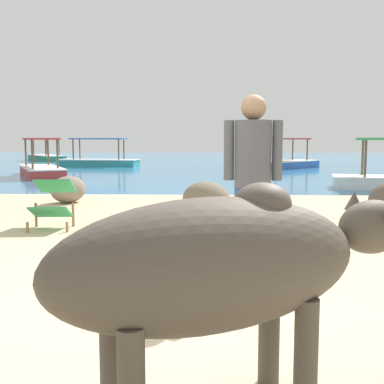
% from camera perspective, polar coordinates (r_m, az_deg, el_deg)
% --- Properties ---
extents(sand_beach, '(18.00, 14.00, 0.04)m').
position_cam_1_polar(sand_beach, '(3.74, -3.31, -13.29)').
color(sand_beach, '#CCB78E').
rests_on(sand_beach, ground).
extents(water_surface, '(60.00, 36.00, 0.03)m').
position_cam_1_polar(water_surface, '(25.54, 1.30, 3.53)').
color(water_surface, teal).
rests_on(water_surface, ground).
extents(cow, '(1.83, 1.15, 1.05)m').
position_cam_1_polar(cow, '(2.11, 3.50, -8.73)').
color(cow, '#4C4238').
rests_on(cow, sand_beach).
extents(deck_chair_near, '(0.60, 0.81, 0.68)m').
position_cam_1_polar(deck_chair_near, '(6.94, -16.27, -0.95)').
color(deck_chair_near, olive).
rests_on(deck_chair_near, sand_beach).
extents(person_standing, '(0.51, 0.32, 1.62)m').
position_cam_1_polar(person_standing, '(4.21, 7.28, 2.35)').
color(person_standing, '#334C99').
rests_on(person_standing, sand_beach).
extents(shore_rock_large, '(1.06, 1.12, 0.57)m').
position_cam_1_polar(shore_rock_large, '(7.54, 1.71, -0.89)').
color(shore_rock_large, '#756651').
rests_on(shore_rock_large, sand_beach).
extents(shore_rock_medium, '(0.85, 0.94, 0.52)m').
position_cam_1_polar(shore_rock_medium, '(9.55, -14.59, 0.29)').
color(shore_rock_medium, gray).
rests_on(shore_rock_medium, sand_beach).
extents(shore_rock_flat, '(0.56, 0.57, 0.27)m').
position_cam_1_polar(shore_rock_flat, '(9.04, 1.85, -0.64)').
color(shore_rock_flat, brown).
rests_on(shore_rock_flat, sand_beach).
extents(boat_red, '(2.67, 3.80, 1.29)m').
position_cam_1_polar(boat_red, '(16.95, -17.59, 2.75)').
color(boat_red, '#C63833').
rests_on(boat_red, water_surface).
extents(boat_blue, '(3.45, 3.37, 1.29)m').
position_cam_1_polar(boat_blue, '(20.79, 11.01, 3.56)').
color(boat_blue, '#3866B7').
rests_on(boat_blue, water_surface).
extents(boat_teal, '(3.79, 1.61, 1.29)m').
position_cam_1_polar(boat_teal, '(22.42, -11.08, 3.75)').
color(boat_teal, teal).
rests_on(boat_teal, water_surface).
extents(boat_green, '(3.15, 3.62, 1.29)m').
position_cam_1_polar(boat_green, '(29.08, -17.04, 4.17)').
color(boat_green, '#338E66').
rests_on(boat_green, water_surface).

